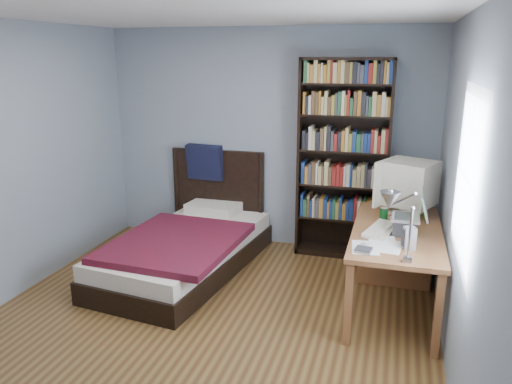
{
  "coord_description": "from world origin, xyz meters",
  "views": [
    {
      "loc": [
        1.45,
        -3.42,
        2.2
      ],
      "look_at": [
        0.23,
        0.82,
        0.98
      ],
      "focal_mm": 35.0,
      "sensor_mm": 36.0,
      "label": 1
    }
  ],
  "objects_px": {
    "laptop": "(408,222)",
    "keyboard": "(381,230)",
    "desk": "(396,246)",
    "bookshelf": "(343,160)",
    "desk_lamp": "(393,207)",
    "speaker": "(409,238)",
    "soda_can": "(384,215)",
    "crt_monitor": "(407,184)",
    "bed": "(188,245)"
  },
  "relations": [
    {
      "from": "desk_lamp",
      "to": "keyboard",
      "type": "relative_size",
      "value": 1.37
    },
    {
      "from": "crt_monitor",
      "to": "desk_lamp",
      "type": "distance_m",
      "value": 1.61
    },
    {
      "from": "bed",
      "to": "speaker",
      "type": "bearing_deg",
      "value": -18.02
    },
    {
      "from": "laptop",
      "to": "keyboard",
      "type": "distance_m",
      "value": 0.23
    },
    {
      "from": "desk_lamp",
      "to": "keyboard",
      "type": "height_order",
      "value": "desk_lamp"
    },
    {
      "from": "keyboard",
      "to": "speaker",
      "type": "bearing_deg",
      "value": -40.59
    },
    {
      "from": "desk",
      "to": "crt_monitor",
      "type": "xyz_separation_m",
      "value": [
        0.06,
        0.06,
        0.61
      ]
    },
    {
      "from": "desk_lamp",
      "to": "keyboard",
      "type": "bearing_deg",
      "value": 94.95
    },
    {
      "from": "crt_monitor",
      "to": "speaker",
      "type": "bearing_deg",
      "value": -88.27
    },
    {
      "from": "desk_lamp",
      "to": "bed",
      "type": "xyz_separation_m",
      "value": [
        -2.06,
        1.38,
        -1.0
      ]
    },
    {
      "from": "bed",
      "to": "bookshelf",
      "type": "bearing_deg",
      "value": 28.45
    },
    {
      "from": "desk",
      "to": "desk_lamp",
      "type": "relative_size",
      "value": 2.41
    },
    {
      "from": "bookshelf",
      "to": "bed",
      "type": "height_order",
      "value": "bookshelf"
    },
    {
      "from": "keyboard",
      "to": "bed",
      "type": "relative_size",
      "value": 0.21
    },
    {
      "from": "desk_lamp",
      "to": "speaker",
      "type": "relative_size",
      "value": 3.74
    },
    {
      "from": "speaker",
      "to": "laptop",
      "type": "bearing_deg",
      "value": 76.21
    },
    {
      "from": "desk",
      "to": "bookshelf",
      "type": "bearing_deg",
      "value": 132.51
    },
    {
      "from": "desk",
      "to": "keyboard",
      "type": "xyz_separation_m",
      "value": [
        -0.13,
        -0.53,
        0.33
      ]
    },
    {
      "from": "desk",
      "to": "crt_monitor",
      "type": "bearing_deg",
      "value": 42.4
    },
    {
      "from": "desk",
      "to": "keyboard",
      "type": "distance_m",
      "value": 0.64
    },
    {
      "from": "desk_lamp",
      "to": "speaker",
      "type": "distance_m",
      "value": 0.81
    },
    {
      "from": "desk",
      "to": "keyboard",
      "type": "height_order",
      "value": "keyboard"
    },
    {
      "from": "laptop",
      "to": "soda_can",
      "type": "bearing_deg",
      "value": 127.36
    },
    {
      "from": "laptop",
      "to": "bed",
      "type": "bearing_deg",
      "value": 170.36
    },
    {
      "from": "bookshelf",
      "to": "bed",
      "type": "relative_size",
      "value": 0.95
    },
    {
      "from": "keyboard",
      "to": "soda_can",
      "type": "xyz_separation_m",
      "value": [
        0.01,
        0.28,
        0.05
      ]
    },
    {
      "from": "bookshelf",
      "to": "bed",
      "type": "xyz_separation_m",
      "value": [
        -1.5,
        -0.81,
        -0.84
      ]
    },
    {
      "from": "desk_lamp",
      "to": "desk",
      "type": "bearing_deg",
      "value": 88.2
    },
    {
      "from": "laptop",
      "to": "bookshelf",
      "type": "relative_size",
      "value": 0.17
    },
    {
      "from": "crt_monitor",
      "to": "speaker",
      "type": "height_order",
      "value": "crt_monitor"
    },
    {
      "from": "desk",
      "to": "desk_lamp",
      "type": "bearing_deg",
      "value": -91.8
    },
    {
      "from": "desk",
      "to": "bookshelf",
      "type": "height_order",
      "value": "bookshelf"
    },
    {
      "from": "desk_lamp",
      "to": "speaker",
      "type": "height_order",
      "value": "desk_lamp"
    },
    {
      "from": "soda_can",
      "to": "bookshelf",
      "type": "xyz_separation_m",
      "value": [
        -0.48,
        0.92,
        0.29
      ]
    },
    {
      "from": "desk",
      "to": "laptop",
      "type": "relative_size",
      "value": 4.27
    },
    {
      "from": "desk_lamp",
      "to": "bed",
      "type": "distance_m",
      "value": 2.67
    },
    {
      "from": "desk",
      "to": "bookshelf",
      "type": "xyz_separation_m",
      "value": [
        -0.61,
        0.66,
        0.67
      ]
    },
    {
      "from": "desk_lamp",
      "to": "bookshelf",
      "type": "bearing_deg",
      "value": 104.32
    },
    {
      "from": "laptop",
      "to": "speaker",
      "type": "distance_m",
      "value": 0.34
    },
    {
      "from": "crt_monitor",
      "to": "bookshelf",
      "type": "bearing_deg",
      "value": 137.87
    },
    {
      "from": "desk",
      "to": "soda_can",
      "type": "xyz_separation_m",
      "value": [
        -0.13,
        -0.26,
        0.38
      ]
    },
    {
      "from": "desk_lamp",
      "to": "bookshelf",
      "type": "xyz_separation_m",
      "value": [
        -0.56,
        2.19,
        -0.17
      ]
    },
    {
      "from": "crt_monitor",
      "to": "soda_can",
      "type": "distance_m",
      "value": 0.43
    },
    {
      "from": "laptop",
      "to": "bed",
      "type": "xyz_separation_m",
      "value": [
        -2.18,
        0.37,
        -0.58
      ]
    },
    {
      "from": "bookshelf",
      "to": "keyboard",
      "type": "bearing_deg",
      "value": -68.42
    },
    {
      "from": "crt_monitor",
      "to": "desk_lamp",
      "type": "relative_size",
      "value": 0.93
    },
    {
      "from": "bookshelf",
      "to": "bed",
      "type": "distance_m",
      "value": 1.9
    },
    {
      "from": "desk",
      "to": "keyboard",
      "type": "relative_size",
      "value": 3.29
    },
    {
      "from": "speaker",
      "to": "bookshelf",
      "type": "bearing_deg",
      "value": 98.56
    },
    {
      "from": "laptop",
      "to": "bookshelf",
      "type": "bearing_deg",
      "value": 120.03
    }
  ]
}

